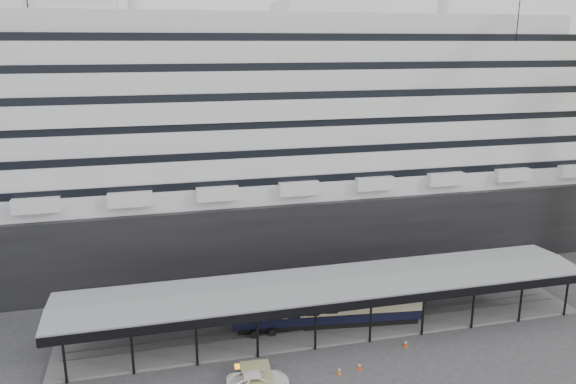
# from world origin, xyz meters

# --- Properties ---
(ground) EXTENTS (200.00, 200.00, 0.00)m
(ground) POSITION_xyz_m (0.00, 0.00, 0.00)
(ground) COLOR #353538
(ground) RESTS_ON ground
(cruise_ship) EXTENTS (130.00, 30.00, 43.90)m
(cruise_ship) POSITION_xyz_m (0.05, 32.00, 18.35)
(cruise_ship) COLOR black
(cruise_ship) RESTS_ON ground
(platform_canopy) EXTENTS (56.00, 9.18, 5.30)m
(platform_canopy) POSITION_xyz_m (0.00, 5.00, 2.36)
(platform_canopy) COLOR slate
(platform_canopy) RESTS_ON ground
(port_truck) EXTENTS (5.65, 2.90, 1.53)m
(port_truck) POSITION_xyz_m (-9.66, -4.15, 0.76)
(port_truck) COLOR white
(port_truck) RESTS_ON ground
(pullman_carriage) EXTENTS (20.36, 5.03, 19.83)m
(pullman_carriage) POSITION_xyz_m (-0.26, 5.00, 2.43)
(pullman_carriage) COLOR black
(pullman_carriage) RESTS_ON ground
(traffic_cone_left) EXTENTS (0.45, 0.45, 0.71)m
(traffic_cone_left) POSITION_xyz_m (0.04, -3.50, 0.35)
(traffic_cone_left) COLOR #FA390D
(traffic_cone_left) RESTS_ON ground
(traffic_cone_mid) EXTENTS (0.46, 0.46, 0.69)m
(traffic_cone_mid) POSITION_xyz_m (-2.00, -3.76, 0.34)
(traffic_cone_mid) COLOR orange
(traffic_cone_mid) RESTS_ON ground
(traffic_cone_right) EXTENTS (0.51, 0.51, 0.78)m
(traffic_cone_right) POSITION_xyz_m (5.99, -0.88, 0.39)
(traffic_cone_right) COLOR #DB460C
(traffic_cone_right) RESTS_ON ground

